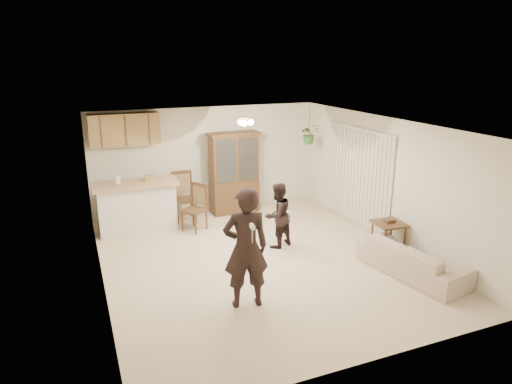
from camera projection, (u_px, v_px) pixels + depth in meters
name	position (u px, v px, depth m)	size (l,w,h in m)	color
floor	(259.00, 260.00, 8.48)	(6.50, 6.50, 0.00)	beige
ceiling	(259.00, 125.00, 7.76)	(5.50, 6.50, 0.02)	white
wall_back	(207.00, 159.00, 11.00)	(5.50, 0.02, 2.50)	silver
wall_front	(368.00, 272.00, 5.24)	(5.50, 0.02, 2.50)	silver
wall_left	(97.00, 215.00, 7.12)	(0.02, 6.50, 2.50)	silver
wall_right	(386.00, 180.00, 9.12)	(0.02, 6.50, 2.50)	silver
breakfast_bar	(137.00, 209.00, 9.75)	(1.60, 0.55, 1.00)	silver
bar_top	(135.00, 184.00, 9.59)	(1.75, 0.70, 0.08)	tan
upper_cabinets	(125.00, 130.00, 9.91)	(1.50, 0.34, 0.70)	olive
vertical_blinds	(358.00, 177.00, 9.94)	(0.06, 2.30, 2.10)	beige
ceiling_fixture	(245.00, 122.00, 8.93)	(0.36, 0.36, 0.20)	#FFE6BF
hanging_plant	(309.00, 134.00, 10.91)	(0.43, 0.37, 0.48)	#295923
plant_cord	(310.00, 120.00, 10.82)	(0.01, 0.01, 0.65)	black
sofa	(413.00, 255.00, 7.79)	(1.87, 0.73, 0.73)	beige
adult	(246.00, 250.00, 6.69)	(0.66, 0.43, 1.80)	black
child	(278.00, 214.00, 8.89)	(0.66, 0.51, 1.35)	black
china_hutch	(234.00, 173.00, 10.84)	(1.25, 0.52, 1.94)	#3E2716
side_table	(388.00, 237.00, 8.73)	(0.58, 0.58, 0.67)	#3E2716
chair_bar	(185.00, 207.00, 10.42)	(0.51, 0.51, 1.13)	#3E2716
chair_hutch_left	(194.00, 217.00, 9.85)	(0.63, 0.63, 1.02)	#3E2716
chair_hutch_right	(246.00, 198.00, 11.29)	(0.60, 0.60, 0.96)	#3E2716
controller_adult	(252.00, 227.00, 6.13)	(0.05, 0.16, 0.05)	white
controller_child	(289.00, 212.00, 8.64)	(0.03, 0.11, 0.03)	white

